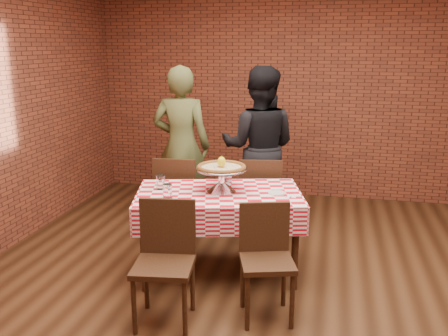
{
  "coord_description": "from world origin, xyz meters",
  "views": [
    {
      "loc": [
        0.41,
        -3.59,
        2.03
      ],
      "look_at": [
        -0.52,
        0.59,
        0.94
      ],
      "focal_mm": 39.62,
      "sensor_mm": 36.0,
      "label": 1
    }
  ],
  "objects_px": {
    "chair_near_right": "(267,265)",
    "chair_far_left": "(180,197)",
    "pizza_stand": "(222,180)",
    "pizza": "(222,168)",
    "chair_far_right": "(260,198)",
    "diner_black": "(259,147)",
    "chair_near_left": "(164,266)",
    "diner_olive": "(181,146)",
    "condiment_caddy": "(225,175)",
    "water_glass_right": "(161,182)",
    "water_glass_left": "(167,191)",
    "table": "(219,233)"
  },
  "relations": [
    {
      "from": "chair_near_right",
      "to": "water_glass_left",
      "type": "bearing_deg",
      "value": 138.99
    },
    {
      "from": "water_glass_right",
      "to": "chair_near_left",
      "type": "height_order",
      "value": "chair_near_left"
    },
    {
      "from": "condiment_caddy",
      "to": "chair_far_left",
      "type": "relative_size",
      "value": 0.16
    },
    {
      "from": "pizza_stand",
      "to": "diner_black",
      "type": "distance_m",
      "value": 1.3
    },
    {
      "from": "water_glass_right",
      "to": "chair_near_right",
      "type": "bearing_deg",
      "value": -32.34
    },
    {
      "from": "condiment_caddy",
      "to": "chair_near_left",
      "type": "distance_m",
      "value": 1.28
    },
    {
      "from": "chair_far_right",
      "to": "diner_black",
      "type": "bearing_deg",
      "value": -88.6
    },
    {
      "from": "chair_near_right",
      "to": "pizza",
      "type": "bearing_deg",
      "value": 108.96
    },
    {
      "from": "pizza",
      "to": "chair_near_left",
      "type": "distance_m",
      "value": 1.1
    },
    {
      "from": "water_glass_left",
      "to": "condiment_caddy",
      "type": "relative_size",
      "value": 0.86
    },
    {
      "from": "water_glass_right",
      "to": "chair_near_left",
      "type": "xyz_separation_m",
      "value": [
        0.33,
        -0.9,
        -0.37
      ]
    },
    {
      "from": "water_glass_right",
      "to": "chair_near_right",
      "type": "relative_size",
      "value": 0.14
    },
    {
      "from": "pizza",
      "to": "chair_far_right",
      "type": "xyz_separation_m",
      "value": [
        0.23,
        0.81,
        -0.51
      ]
    },
    {
      "from": "chair_near_left",
      "to": "pizza",
      "type": "bearing_deg",
      "value": 69.3
    },
    {
      "from": "water_glass_right",
      "to": "chair_far_left",
      "type": "bearing_deg",
      "value": 94.09
    },
    {
      "from": "pizza",
      "to": "water_glass_right",
      "type": "xyz_separation_m",
      "value": [
        -0.55,
        -0.05,
        -0.15
      ]
    },
    {
      "from": "pizza_stand",
      "to": "chair_far_right",
      "type": "relative_size",
      "value": 0.51
    },
    {
      "from": "water_glass_right",
      "to": "diner_black",
      "type": "relative_size",
      "value": 0.07
    },
    {
      "from": "table",
      "to": "chair_far_left",
      "type": "bearing_deg",
      "value": 130.65
    },
    {
      "from": "pizza",
      "to": "chair_near_left",
      "type": "relative_size",
      "value": 0.48
    },
    {
      "from": "chair_near_right",
      "to": "pizza_stand",
      "type": "bearing_deg",
      "value": 108.96
    },
    {
      "from": "chair_far_right",
      "to": "diner_olive",
      "type": "distance_m",
      "value": 1.11
    },
    {
      "from": "chair_far_right",
      "to": "diner_black",
      "type": "distance_m",
      "value": 0.66
    },
    {
      "from": "chair_near_left",
      "to": "chair_far_right",
      "type": "xyz_separation_m",
      "value": [
        0.45,
        1.75,
        0.0
      ]
    },
    {
      "from": "condiment_caddy",
      "to": "chair_far_left",
      "type": "distance_m",
      "value": 0.78
    },
    {
      "from": "water_glass_left",
      "to": "table",
      "type": "bearing_deg",
      "value": 34.2
    },
    {
      "from": "chair_near_right",
      "to": "diner_olive",
      "type": "xyz_separation_m",
      "value": [
        -1.24,
        1.87,
        0.47
      ]
    },
    {
      "from": "chair_near_right",
      "to": "diner_olive",
      "type": "distance_m",
      "value": 2.29
    },
    {
      "from": "pizza",
      "to": "chair_far_left",
      "type": "height_order",
      "value": "pizza"
    },
    {
      "from": "table",
      "to": "diner_black",
      "type": "bearing_deg",
      "value": 83.51
    },
    {
      "from": "diner_olive",
      "to": "chair_near_right",
      "type": "bearing_deg",
      "value": 119.97
    },
    {
      "from": "pizza_stand",
      "to": "pizza",
      "type": "bearing_deg",
      "value": 0.0
    },
    {
      "from": "chair_far_left",
      "to": "condiment_caddy",
      "type": "bearing_deg",
      "value": 143.88
    },
    {
      "from": "pizza_stand",
      "to": "chair_near_right",
      "type": "relative_size",
      "value": 0.54
    },
    {
      "from": "pizza_stand",
      "to": "chair_far_right",
      "type": "bearing_deg",
      "value": 74.38
    },
    {
      "from": "diner_olive",
      "to": "pizza_stand",
      "type": "bearing_deg",
      "value": 118.77
    },
    {
      "from": "condiment_caddy",
      "to": "chair_near_left",
      "type": "bearing_deg",
      "value": -123.16
    },
    {
      "from": "water_glass_left",
      "to": "chair_far_left",
      "type": "distance_m",
      "value": 1.03
    },
    {
      "from": "chair_near_left",
      "to": "chair_far_right",
      "type": "bearing_deg",
      "value": 68.12
    },
    {
      "from": "pizza",
      "to": "table",
      "type": "bearing_deg",
      "value": -108.57
    },
    {
      "from": "pizza",
      "to": "chair_near_left",
      "type": "xyz_separation_m",
      "value": [
        -0.22,
        -0.94,
        -0.52
      ]
    },
    {
      "from": "diner_black",
      "to": "pizza_stand",
      "type": "bearing_deg",
      "value": 82.93
    },
    {
      "from": "chair_far_left",
      "to": "pizza_stand",
      "type": "bearing_deg",
      "value": 129.75
    },
    {
      "from": "pizza_stand",
      "to": "condiment_caddy",
      "type": "bearing_deg",
      "value": 95.07
    },
    {
      "from": "diner_olive",
      "to": "pizza",
      "type": "bearing_deg",
      "value": 118.77
    },
    {
      "from": "pizza",
      "to": "water_glass_right",
      "type": "bearing_deg",
      "value": -175.0
    },
    {
      "from": "chair_near_right",
      "to": "chair_far_left",
      "type": "xyz_separation_m",
      "value": [
        -1.11,
        1.36,
        0.03
      ]
    },
    {
      "from": "table",
      "to": "chair_far_left",
      "type": "distance_m",
      "value": 0.9
    },
    {
      "from": "water_glass_right",
      "to": "table",
      "type": "bearing_deg",
      "value": 0.65
    },
    {
      "from": "diner_black",
      "to": "chair_far_left",
      "type": "bearing_deg",
      "value": 40.47
    }
  ]
}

